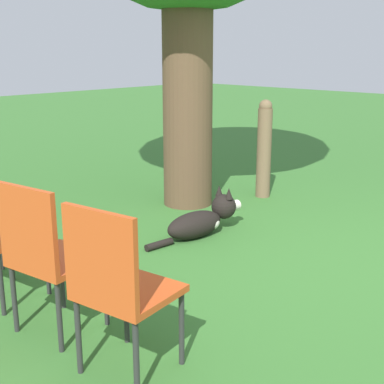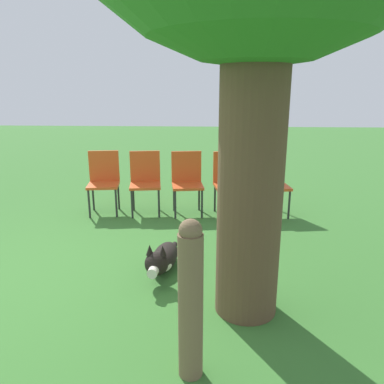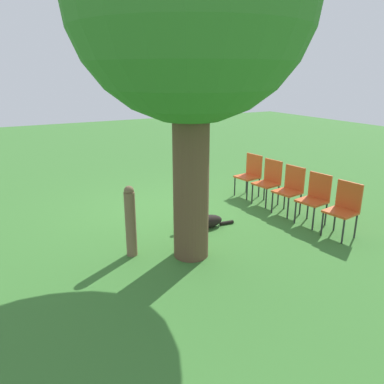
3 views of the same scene
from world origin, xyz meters
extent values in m
plane|color=#38702D|center=(0.00, 0.00, 0.00)|extent=(30.00, 30.00, 0.00)
cylinder|color=brown|center=(0.28, 1.57, 1.31)|extent=(0.51, 0.51, 2.63)
ellipsoid|color=black|center=(-0.44, 0.80, 0.11)|extent=(0.60, 0.30, 0.23)
ellipsoid|color=silver|center=(-0.29, 0.78, 0.10)|extent=(0.22, 0.23, 0.14)
sphere|color=black|center=(-0.09, 0.76, 0.21)|extent=(0.25, 0.25, 0.23)
cylinder|color=silver|center=(0.04, 0.75, 0.19)|extent=(0.11, 0.10, 0.09)
cone|color=black|center=(-0.09, 0.83, 0.35)|extent=(0.07, 0.07, 0.10)
cone|color=black|center=(-0.10, 0.70, 0.35)|extent=(0.07, 0.07, 0.10)
cylinder|color=black|center=(-0.84, 0.84, 0.03)|extent=(0.27, 0.09, 0.06)
cylinder|color=brown|center=(1.05, 1.15, 0.49)|extent=(0.16, 0.16, 0.98)
sphere|color=brown|center=(1.05, 1.15, 1.00)|extent=(0.14, 0.14, 0.14)
cube|color=#D14C1E|center=(-2.11, -0.30, 0.43)|extent=(0.48, 0.50, 0.04)
cube|color=#D14C1E|center=(-2.30, -0.33, 0.68)|extent=(0.10, 0.44, 0.46)
cylinder|color=#2D2D2D|center=(-1.96, -0.09, 0.21)|extent=(0.03, 0.03, 0.41)
cylinder|color=#2D2D2D|center=(-1.91, -0.47, 0.21)|extent=(0.03, 0.03, 0.41)
cylinder|color=#2D2D2D|center=(-2.32, -0.14, 0.21)|extent=(0.03, 0.03, 0.41)
cylinder|color=#2D2D2D|center=(-2.26, -0.52, 0.21)|extent=(0.03, 0.03, 0.41)
cube|color=#D14C1E|center=(-2.12, 0.31, 0.43)|extent=(0.48, 0.50, 0.04)
cube|color=#D14C1E|center=(-2.32, 0.28, 0.68)|extent=(0.10, 0.44, 0.46)
cylinder|color=#2D2D2D|center=(-1.97, 0.52, 0.21)|extent=(0.03, 0.03, 0.41)
cylinder|color=#2D2D2D|center=(-1.92, 0.15, 0.21)|extent=(0.03, 0.03, 0.41)
cylinder|color=#2D2D2D|center=(-2.33, 0.47, 0.21)|extent=(0.03, 0.03, 0.41)
cylinder|color=#2D2D2D|center=(-2.27, 0.10, 0.21)|extent=(0.03, 0.03, 0.41)
cube|color=#D14C1E|center=(-2.13, 0.92, 0.43)|extent=(0.48, 0.50, 0.04)
cube|color=#D14C1E|center=(-2.33, 0.90, 0.68)|extent=(0.10, 0.44, 0.46)
cylinder|color=#2D2D2D|center=(-1.98, 1.14, 0.21)|extent=(0.03, 0.03, 0.41)
cylinder|color=#2D2D2D|center=(-1.93, 0.76, 0.21)|extent=(0.03, 0.03, 0.41)
cylinder|color=#2D2D2D|center=(-2.34, 1.09, 0.21)|extent=(0.03, 0.03, 0.41)
cylinder|color=#2D2D2D|center=(-2.28, 0.71, 0.21)|extent=(0.03, 0.03, 0.41)
cube|color=#D14C1E|center=(-2.14, 1.54, 0.43)|extent=(0.48, 0.50, 0.04)
cube|color=#D14C1E|center=(-2.34, 1.51, 0.68)|extent=(0.10, 0.44, 0.46)
cylinder|color=#2D2D2D|center=(-1.99, 1.75, 0.21)|extent=(0.03, 0.03, 0.41)
cylinder|color=#2D2D2D|center=(-1.94, 1.38, 0.21)|extent=(0.03, 0.03, 0.41)
cylinder|color=#2D2D2D|center=(-2.35, 1.70, 0.21)|extent=(0.03, 0.03, 0.41)
cylinder|color=#2D2D2D|center=(-2.29, 1.32, 0.21)|extent=(0.03, 0.03, 0.41)
cube|color=#D14C1E|center=(-2.16, 2.15, 0.43)|extent=(0.48, 0.50, 0.04)
cube|color=#D14C1E|center=(-2.35, 2.13, 0.68)|extent=(0.10, 0.44, 0.46)
cylinder|color=#2D2D2D|center=(-2.01, 2.37, 0.21)|extent=(0.03, 0.03, 0.41)
cylinder|color=#2D2D2D|center=(-1.95, 1.99, 0.21)|extent=(0.03, 0.03, 0.41)
cylinder|color=#2D2D2D|center=(-2.36, 2.32, 0.21)|extent=(0.03, 0.03, 0.41)
cylinder|color=#2D2D2D|center=(-2.30, 1.94, 0.21)|extent=(0.03, 0.03, 0.41)
camera|label=1|loc=(-3.68, -2.20, 1.61)|focal=50.00mm
camera|label=2|loc=(3.08, 1.27, 1.81)|focal=35.00mm
camera|label=3|loc=(2.66, 5.99, 2.58)|focal=35.00mm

